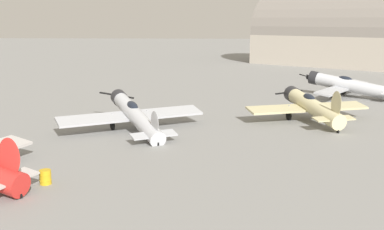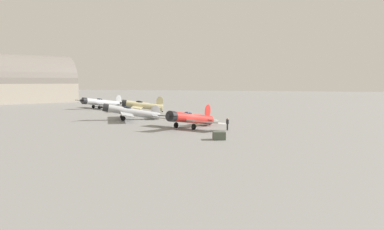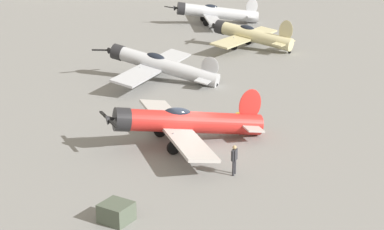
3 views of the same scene
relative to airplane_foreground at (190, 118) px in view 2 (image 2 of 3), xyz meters
name	(u,v)px [view 2 (image 2 of 3)]	position (x,y,z in m)	size (l,w,h in m)	color
ground_plane	(192,128)	(0.47, -0.18, -1.37)	(400.00, 400.00, 0.00)	gray
airplane_foreground	(190,118)	(0.00, 0.00, 0.00)	(9.82, 11.41, 3.23)	red
airplane_mid_apron	(129,112)	(7.66, 13.05, -0.02)	(11.47, 9.52, 3.04)	#B7BABF
airplane_far_line	(141,105)	(22.55, 17.63, 0.05)	(11.22, 9.73, 3.42)	beige
airplane_outer_stand	(101,103)	(29.42, 31.18, 0.01)	(10.35, 12.15, 3.19)	#B7BABF
ground_crew_mechanic	(227,123)	(-0.87, -5.52, -0.33)	(0.59, 0.44, 1.72)	#2D2D33
equipment_crate	(219,136)	(-8.79, -6.07, -0.92)	(1.69, 1.73, 0.92)	#4C5647
fuel_drum	(197,121)	(5.06, 0.39, -0.97)	(0.67, 0.67, 0.81)	gold
distant_hangar	(6,86)	(41.08, 70.28, 3.72)	(41.46, 36.37, 17.94)	#ADA393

